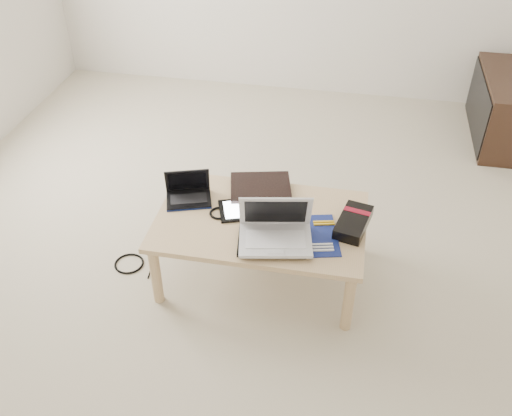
% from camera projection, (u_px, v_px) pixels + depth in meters
% --- Properties ---
extents(ground, '(4.00, 4.00, 0.00)m').
position_uv_depth(ground, '(234.00, 226.00, 3.58)').
color(ground, beige).
rests_on(ground, ground).
extents(coffee_table, '(1.10, 0.70, 0.40)m').
position_uv_depth(coffee_table, '(261.00, 226.00, 3.03)').
color(coffee_table, tan).
rests_on(coffee_table, ground).
extents(media_cabinet, '(0.41, 0.90, 0.50)m').
position_uv_depth(media_cabinet, '(505.00, 108.00, 4.29)').
color(media_cabinet, '#372416').
rests_on(media_cabinet, ground).
extents(book, '(0.39, 0.35, 0.03)m').
position_uv_depth(book, '(261.00, 188.00, 3.19)').
color(book, black).
rests_on(book, coffee_table).
extents(netbook, '(0.28, 0.24, 0.17)m').
position_uv_depth(netbook, '(188.00, 193.00, 3.12)').
color(netbook, black).
rests_on(netbook, coffee_table).
extents(tablet, '(0.30, 0.26, 0.01)m').
position_uv_depth(tablet, '(243.00, 209.00, 3.05)').
color(tablet, black).
rests_on(tablet, coffee_table).
extents(remote, '(0.09, 0.20, 0.02)m').
position_uv_depth(remote, '(294.00, 220.00, 2.98)').
color(remote, silver).
rests_on(remote, coffee_table).
extents(neoprene_sleeve, '(0.37, 0.29, 0.02)m').
position_uv_depth(neoprene_sleeve, '(272.00, 240.00, 2.85)').
color(neoprene_sleeve, black).
rests_on(neoprene_sleeve, coffee_table).
extents(white_laptop, '(0.40, 0.31, 0.25)m').
position_uv_depth(white_laptop, '(275.00, 230.00, 2.81)').
color(white_laptop, silver).
rests_on(white_laptop, neoprene_sleeve).
extents(motherboard, '(0.33, 0.38, 0.02)m').
position_uv_depth(motherboard, '(312.00, 235.00, 2.89)').
color(motherboard, '#0C1A4E').
rests_on(motherboard, coffee_table).
extents(gpu_box, '(0.20, 0.31, 0.06)m').
position_uv_depth(gpu_box, '(353.00, 222.00, 2.93)').
color(gpu_box, black).
rests_on(gpu_box, coffee_table).
extents(cable_coil, '(0.13, 0.13, 0.01)m').
position_uv_depth(cable_coil, '(219.00, 213.00, 3.03)').
color(cable_coil, black).
rests_on(cable_coil, coffee_table).
extents(floor_cable_coil, '(0.22, 0.22, 0.01)m').
position_uv_depth(floor_cable_coil, '(129.00, 264.00, 3.30)').
color(floor_cable_coil, black).
rests_on(floor_cable_coil, ground).
extents(floor_cable_trail, '(0.05, 0.34, 0.01)m').
position_uv_depth(floor_cable_trail, '(155.00, 258.00, 3.34)').
color(floor_cable_trail, black).
rests_on(floor_cable_trail, ground).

